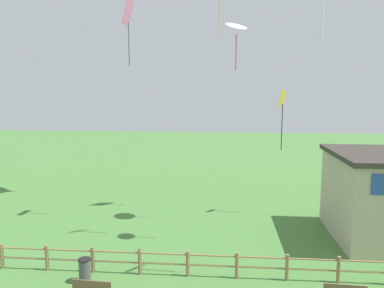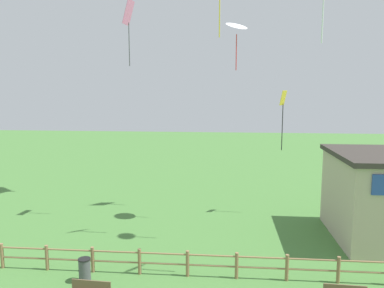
# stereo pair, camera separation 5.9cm
# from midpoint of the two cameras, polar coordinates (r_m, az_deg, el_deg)

# --- Properties ---
(wooden_fence) EXTENTS (15.91, 0.14, 1.07)m
(wooden_fence) POSITION_cam_midpoint_polar(r_m,az_deg,el_deg) (15.81, -0.77, -17.51)
(wooden_fence) COLOR olive
(wooden_fence) RESTS_ON ground_plane
(trash_bin) EXTENTS (0.49, 0.49, 0.96)m
(trash_bin) POSITION_cam_midpoint_polar(r_m,az_deg,el_deg) (16.00, -16.13, -18.01)
(trash_bin) COLOR #4C4C51
(trash_bin) RESTS_ON ground_plane
(kite_yellow_diamond) EXTENTS (0.50, 0.64, 3.52)m
(kite_yellow_diamond) POSITION_cam_midpoint_polar(r_m,az_deg,el_deg) (22.60, 13.54, 5.16)
(kite_yellow_diamond) COLOR yellow
(kite_white_delta) EXTENTS (1.60, 1.58, 2.65)m
(kite_white_delta) POSITION_cam_midpoint_polar(r_m,az_deg,el_deg) (21.00, 6.70, 17.42)
(kite_white_delta) COLOR white
(kite_pink_diamond) EXTENTS (0.51, 1.01, 3.53)m
(kite_pink_diamond) POSITION_cam_midpoint_polar(r_m,az_deg,el_deg) (21.82, -9.77, 18.36)
(kite_pink_diamond) COLOR pink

